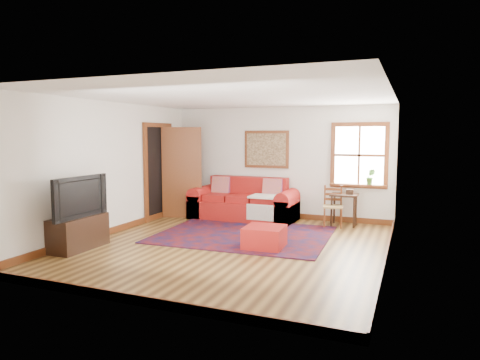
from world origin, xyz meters
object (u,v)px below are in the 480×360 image
at_px(ladder_back_chair, 333,205).
at_px(media_cabinet, 79,233).
at_px(side_table, 344,200).
at_px(red_ottoman, 265,237).
at_px(red_leather_sofa, 244,205).

distance_m(ladder_back_chair, media_cabinet, 4.90).
bearing_deg(ladder_back_chair, media_cabinet, -136.79).
bearing_deg(ladder_back_chair, side_table, 37.24).
bearing_deg(red_ottoman, ladder_back_chair, 67.73).
height_order(side_table, media_cabinet, side_table).
relative_size(red_leather_sofa, side_table, 3.56).
bearing_deg(red_leather_sofa, side_table, 2.36).
relative_size(red_ottoman, ladder_back_chair, 0.76).
distance_m(red_leather_sofa, side_table, 2.20).
distance_m(red_leather_sofa, media_cabinet, 3.77).
xyz_separation_m(red_ottoman, ladder_back_chair, (0.75, 2.15, 0.27)).
bearing_deg(side_table, red_leather_sofa, -177.64).
height_order(red_leather_sofa, side_table, red_leather_sofa).
bearing_deg(side_table, media_cabinet, -137.08).
relative_size(red_ottoman, media_cabinet, 0.64).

